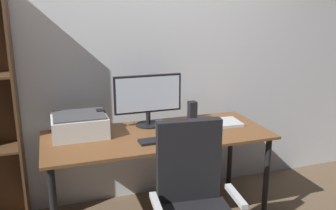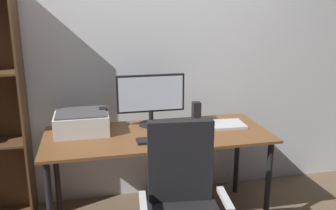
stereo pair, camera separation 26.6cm
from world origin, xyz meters
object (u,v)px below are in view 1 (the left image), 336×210
mouse (190,136)px  desk (158,144)px  coffee_mug (161,127)px  speaker_left (101,120)px  printer (80,125)px  monitor (148,97)px  speaker_right (192,111)px  keyboard (159,140)px  laptop (220,123)px

mouse → desk: bearing=125.6°
coffee_mug → speaker_left: bearing=156.9°
desk → coffee_mug: (0.03, 0.02, 0.12)m
speaker_left → printer: size_ratio=0.42×
desk → printer: printer is taller
monitor → coffee_mug: size_ratio=5.35×
monitor → printer: (-0.54, -0.06, -0.16)m
mouse → speaker_left: size_ratio=0.56×
speaker_left → printer: (-0.17, -0.05, -0.00)m
monitor → printer: monitor is taller
speaker_right → coffee_mug: bearing=-151.1°
desk → speaker_right: speaker_right is taller
desk → mouse: (0.19, -0.17, 0.10)m
coffee_mug → monitor: bearing=104.1°
keyboard → coffee_mug: 0.20m
desk → speaker_left: (-0.39, 0.20, 0.16)m
desk → printer: 0.60m
speaker_right → printer: (-0.92, -0.05, -0.00)m
printer → laptop: bearing=-5.0°
speaker_left → speaker_right: bearing=0.0°
speaker_right → printer: size_ratio=0.42×
laptop → speaker_right: speaker_right is taller
desk → coffee_mug: 0.13m
coffee_mug → speaker_left: (-0.43, 0.18, 0.04)m
desk → printer: (-0.56, 0.15, 0.16)m
keyboard → speaker_left: 0.51m
keyboard → speaker_right: size_ratio=1.71×
monitor → laptop: size_ratio=1.70×
mouse → coffee_mug: bearing=116.5°
mouse → speaker_right: speaker_right is taller
keyboard → speaker_left: (-0.35, 0.36, 0.08)m
keyboard → laptop: size_ratio=0.91×
speaker_left → mouse: bearing=-32.9°
laptop → coffee_mug: bearing=-172.9°
coffee_mug → printer: (-0.59, 0.13, 0.04)m
monitor → laptop: 0.63m
desk → mouse: bearing=-42.1°
desk → keyboard: 0.19m
desk → speaker_left: 0.47m
desk → mouse: size_ratio=17.63×
speaker_left → monitor: bearing=1.2°
coffee_mug → speaker_left: size_ratio=0.60×
monitor → laptop: monitor is taller
laptop → printer: bearing=178.3°
monitor → coffee_mug: bearing=-75.9°
monitor → speaker_left: monitor is taller
laptop → speaker_right: size_ratio=1.88×
mouse → monitor: bearing=105.7°
monitor → desk: bearing=-86.3°
mouse → laptop: 0.43m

